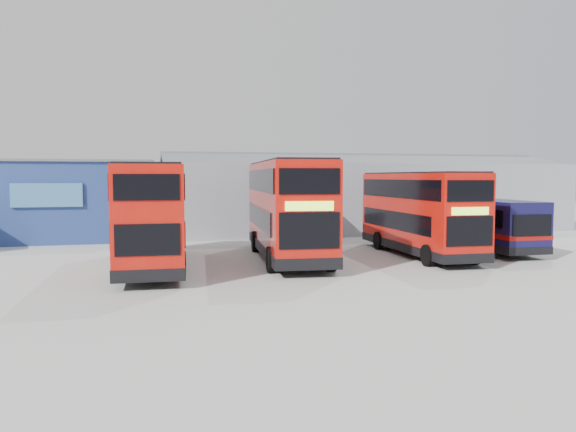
{
  "coord_description": "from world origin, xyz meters",
  "views": [
    {
      "loc": [
        -8.53,
        -21.46,
        4.09
      ],
      "look_at": [
        -1.47,
        5.87,
        2.1
      ],
      "focal_mm": 35.0,
      "sensor_mm": 36.0,
      "label": 1
    }
  ],
  "objects_px": {
    "double_decker_right": "(418,214)",
    "double_decker_centre": "(287,210)",
    "single_decker_blue": "(473,224)",
    "double_decker_left": "(151,217)",
    "office_block": "(57,200)",
    "maintenance_shed": "(359,195)"
  },
  "relations": [
    {
      "from": "double_decker_right",
      "to": "single_decker_blue",
      "type": "xyz_separation_m",
      "value": [
        4.35,
        1.78,
        -0.73
      ]
    },
    {
      "from": "maintenance_shed",
      "to": "double_decker_left",
      "type": "distance_m",
      "value": 22.59
    },
    {
      "from": "maintenance_shed",
      "to": "double_decker_left",
      "type": "xyz_separation_m",
      "value": [
        -16.21,
        -15.73,
        -0.31
      ]
    },
    {
      "from": "maintenance_shed",
      "to": "double_decker_left",
      "type": "relative_size",
      "value": 2.77
    },
    {
      "from": "office_block",
      "to": "maintenance_shed",
      "type": "height_order",
      "value": "maintenance_shed"
    },
    {
      "from": "double_decker_centre",
      "to": "double_decker_right",
      "type": "distance_m",
      "value": 6.93
    },
    {
      "from": "double_decker_left",
      "to": "double_decker_centre",
      "type": "relative_size",
      "value": 0.94
    },
    {
      "from": "double_decker_right",
      "to": "double_decker_centre",
      "type": "bearing_deg",
      "value": 178.5
    },
    {
      "from": "double_decker_right",
      "to": "office_block",
      "type": "bearing_deg",
      "value": 148.16
    },
    {
      "from": "maintenance_shed",
      "to": "double_decker_right",
      "type": "xyz_separation_m",
      "value": [
        -2.72,
        -15.06,
        -0.46
      ]
    },
    {
      "from": "double_decker_centre",
      "to": "office_block",
      "type": "bearing_deg",
      "value": 139.9
    },
    {
      "from": "maintenance_shed",
      "to": "single_decker_blue",
      "type": "bearing_deg",
      "value": -83.02
    },
    {
      "from": "double_decker_centre",
      "to": "single_decker_blue",
      "type": "xyz_separation_m",
      "value": [
        11.27,
        1.32,
        -1.0
      ]
    },
    {
      "from": "office_block",
      "to": "double_decker_right",
      "type": "height_order",
      "value": "office_block"
    },
    {
      "from": "maintenance_shed",
      "to": "office_block",
      "type": "bearing_deg",
      "value": -174.79
    },
    {
      "from": "double_decker_left",
      "to": "office_block",
      "type": "bearing_deg",
      "value": -65.11
    },
    {
      "from": "single_decker_blue",
      "to": "double_decker_left",
      "type": "bearing_deg",
      "value": 9.56
    },
    {
      "from": "maintenance_shed",
      "to": "double_decker_centre",
      "type": "xyz_separation_m",
      "value": [
        -9.64,
        -14.6,
        -0.19
      ]
    },
    {
      "from": "office_block",
      "to": "double_decker_centre",
      "type": "height_order",
      "value": "office_block"
    },
    {
      "from": "office_block",
      "to": "double_decker_left",
      "type": "relative_size",
      "value": 1.12
    },
    {
      "from": "office_block",
      "to": "double_decker_left",
      "type": "distance_m",
      "value": 14.9
    },
    {
      "from": "double_decker_left",
      "to": "maintenance_shed",
      "type": "bearing_deg",
      "value": -133.83
    }
  ]
}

